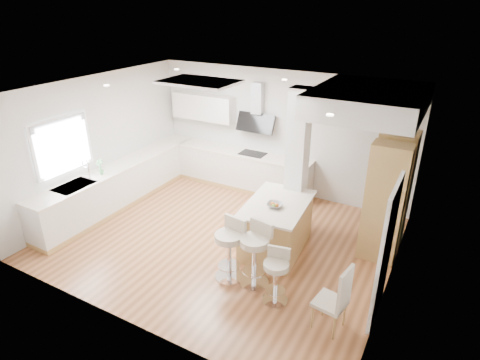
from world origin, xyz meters
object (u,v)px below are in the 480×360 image
Objects in this scene: bar_stool_c at (276,273)px; dining_chair at (337,298)px; peninsula at (276,226)px; bar_stool_b at (255,251)px; bar_stool_a at (230,246)px.

bar_stool_c is 0.85× the size of dining_chair.
bar_stool_b is at bearing -88.69° from peninsula.
peninsula is 1.07m from bar_stool_b.
bar_stool_b is (0.42, 0.06, 0.01)m from bar_stool_a.
bar_stool_b is 1.46m from dining_chair.
dining_chair is at bearing -1.28° from bar_stool_a.
peninsula is at bearing 106.41° from bar_stool_b.
bar_stool_c is at bearing -70.67° from peninsula.
bar_stool_a is 0.43m from bar_stool_b.
dining_chair is at bearing -4.43° from bar_stool_b.
bar_stool_b is (0.11, -1.06, 0.13)m from peninsula.
dining_chair reaches higher than bar_stool_c.
bar_stool_c is (0.88, -0.16, -0.10)m from bar_stool_a.
dining_chair is (0.95, -0.15, 0.06)m from bar_stool_c.
dining_chair is (1.52, -1.43, 0.09)m from peninsula.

